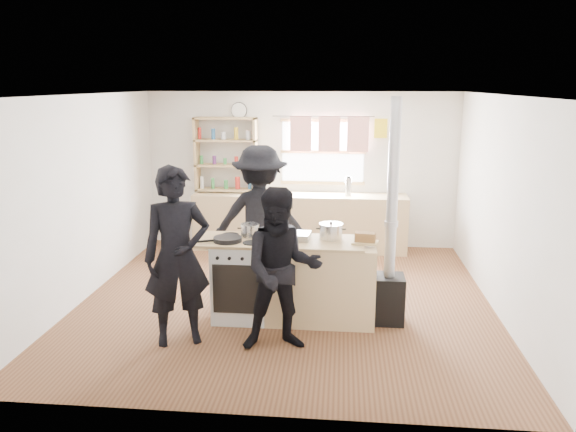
% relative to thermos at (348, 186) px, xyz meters
% --- Properties ---
extents(ground, '(5.00, 5.00, 0.01)m').
position_rel_thermos_xyz_m(ground, '(-0.77, -2.22, -1.05)').
color(ground, brown).
rests_on(ground, ground).
extents(back_counter, '(3.40, 0.55, 0.90)m').
position_rel_thermos_xyz_m(back_counter, '(-0.77, 0.00, -0.59)').
color(back_counter, tan).
rests_on(back_counter, ground).
extents(shelving_unit, '(1.00, 0.28, 1.20)m').
position_rel_thermos_xyz_m(shelving_unit, '(-1.97, 0.12, 0.47)').
color(shelving_unit, tan).
rests_on(shelving_unit, back_counter).
extents(thermos, '(0.10, 0.10, 0.29)m').
position_rel_thermos_xyz_m(thermos, '(0.00, 0.00, 0.00)').
color(thermos, silver).
rests_on(thermos, back_counter).
extents(cooking_island, '(1.97, 0.64, 0.93)m').
position_rel_thermos_xyz_m(cooking_island, '(-0.62, -2.77, -0.58)').
color(cooking_island, white).
rests_on(cooking_island, ground).
extents(skillet_greens, '(0.41, 0.41, 0.05)m').
position_rel_thermos_xyz_m(skillet_greens, '(-1.34, -2.88, -0.09)').
color(skillet_greens, black).
rests_on(skillet_greens, cooking_island).
extents(roast_tray, '(0.39, 0.30, 0.07)m').
position_rel_thermos_xyz_m(roast_tray, '(-0.63, -2.71, -0.07)').
color(roast_tray, silver).
rests_on(roast_tray, cooking_island).
extents(stockpot_stove, '(0.21, 0.21, 0.18)m').
position_rel_thermos_xyz_m(stockpot_stove, '(-1.13, -2.67, -0.04)').
color(stockpot_stove, silver).
rests_on(stockpot_stove, cooking_island).
extents(stockpot_counter, '(0.26, 0.26, 0.20)m').
position_rel_thermos_xyz_m(stockpot_counter, '(-0.21, -2.66, -0.03)').
color(stockpot_counter, '#BCBCBE').
rests_on(stockpot_counter, cooking_island).
extents(bread_board, '(0.31, 0.24, 0.12)m').
position_rel_thermos_xyz_m(bread_board, '(0.16, -2.81, -0.06)').
color(bread_board, tan).
rests_on(bread_board, cooking_island).
extents(flue_heater, '(0.35, 0.35, 2.50)m').
position_rel_thermos_xyz_m(flue_heater, '(0.44, -2.75, -0.40)').
color(flue_heater, black).
rests_on(flue_heater, ground).
extents(person_near_left, '(0.79, 0.66, 1.85)m').
position_rel_thermos_xyz_m(person_near_left, '(-1.74, -3.46, -0.12)').
color(person_near_left, black).
rests_on(person_near_left, ground).
extents(person_near_right, '(0.91, 0.77, 1.66)m').
position_rel_thermos_xyz_m(person_near_right, '(-0.68, -3.49, -0.21)').
color(person_near_right, black).
rests_on(person_near_right, ground).
extents(person_far, '(1.25, 0.76, 1.88)m').
position_rel_thermos_xyz_m(person_far, '(-1.13, -1.84, -0.10)').
color(person_far, black).
rests_on(person_far, ground).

